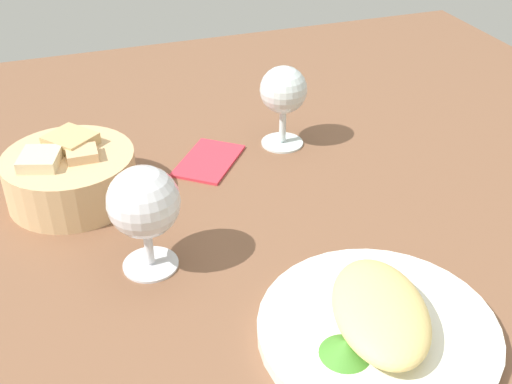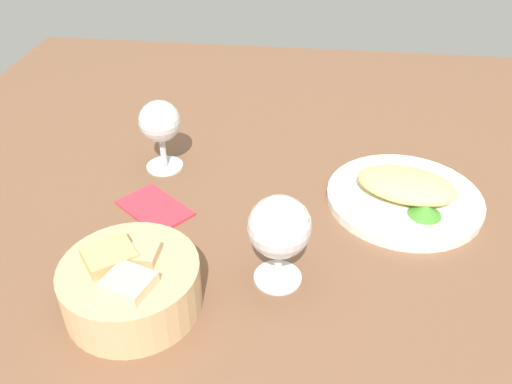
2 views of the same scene
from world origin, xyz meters
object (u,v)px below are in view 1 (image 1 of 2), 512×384
Objects in this scene: plate at (378,330)px; bread_basket at (70,174)px; folded_napkin at (206,160)px; wine_glass_far at (144,205)px; wine_glass_near at (283,94)px.

plate is 1.43× the size of bread_basket.
bread_basket is at bearing -43.06° from folded_napkin.
bread_basket is 18.97cm from folded_napkin.
bread_basket is at bearing 21.35° from wine_glass_far.
bread_basket is 1.32× the size of wine_glass_far.
plate is 38.09cm from folded_napkin.
wine_glass_far is (-21.29, 24.01, 0.12)cm from wine_glass_near.
folded_napkin is (19.75, -11.89, -7.73)cm from wine_glass_far.
plate is 2.14× the size of folded_napkin.
wine_glass_near reaches higher than folded_napkin.
wine_glass_near is (4.32, -30.64, 4.58)cm from bread_basket.
bread_basket reaches higher than folded_napkin.
bread_basket is at bearing 98.03° from wine_glass_near.
plate is 40.03cm from wine_glass_near.
plate reaches higher than folded_napkin.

